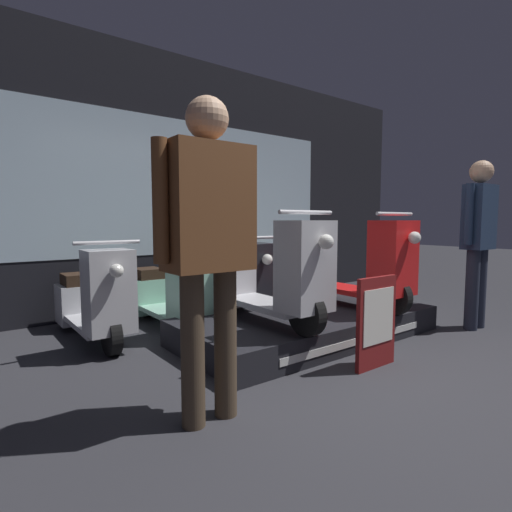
% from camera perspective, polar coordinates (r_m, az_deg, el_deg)
% --- Properties ---
extents(ground_plane, '(30.00, 30.00, 0.00)m').
position_cam_1_polar(ground_plane, '(3.09, 17.61, -16.51)').
color(ground_plane, '#2D2D33').
extents(shop_wall_back, '(8.43, 0.09, 3.20)m').
position_cam_1_polar(shop_wall_back, '(5.33, -10.85, 10.10)').
color(shop_wall_back, black).
rests_on(shop_wall_back, ground_plane).
extents(display_platform, '(2.52, 1.21, 0.24)m').
position_cam_1_polar(display_platform, '(3.94, 7.51, -9.71)').
color(display_platform, black).
rests_on(display_platform, ground_plane).
extents(scooter_display_left, '(0.53, 1.52, 0.96)m').
position_cam_1_polar(scooter_display_left, '(3.44, 1.39, -3.33)').
color(scooter_display_left, black).
rests_on(scooter_display_left, display_platform).
extents(scooter_display_right, '(0.53, 1.52, 0.96)m').
position_cam_1_polar(scooter_display_right, '(4.23, 13.48, -1.89)').
color(scooter_display_right, black).
rests_on(scooter_display_right, display_platform).
extents(scooter_backrow_0, '(0.53, 1.52, 0.96)m').
position_cam_1_polar(scooter_backrow_0, '(4.03, -22.21, -5.94)').
color(scooter_backrow_0, black).
rests_on(scooter_backrow_0, ground_plane).
extents(scooter_backrow_1, '(0.53, 1.52, 0.96)m').
position_cam_1_polar(scooter_backrow_1, '(4.28, -12.32, -5.05)').
color(scooter_backrow_1, black).
rests_on(scooter_backrow_1, ground_plane).
extents(scooter_backrow_2, '(0.53, 1.52, 0.96)m').
position_cam_1_polar(scooter_backrow_2, '(4.64, -3.77, -4.15)').
color(scooter_backrow_2, black).
rests_on(scooter_backrow_2, ground_plane).
extents(scooter_backrow_3, '(0.53, 1.52, 0.96)m').
position_cam_1_polar(scooter_backrow_3, '(5.09, 3.38, -3.32)').
color(scooter_backrow_3, black).
rests_on(scooter_backrow_3, ground_plane).
extents(person_left_browsing, '(0.63, 0.26, 1.78)m').
position_cam_1_polar(person_left_browsing, '(2.18, -6.84, 3.62)').
color(person_left_browsing, '#473828').
rests_on(person_left_browsing, ground_plane).
extents(person_right_browsing, '(0.53, 0.22, 1.73)m').
position_cam_1_polar(person_right_browsing, '(4.69, 29.19, 2.91)').
color(person_right_browsing, '#232838').
rests_on(person_right_browsing, ground_plane).
extents(price_sign_board, '(0.43, 0.04, 0.70)m').
position_cam_1_polar(price_sign_board, '(3.20, 16.83, -9.02)').
color(price_sign_board, maroon).
rests_on(price_sign_board, ground_plane).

